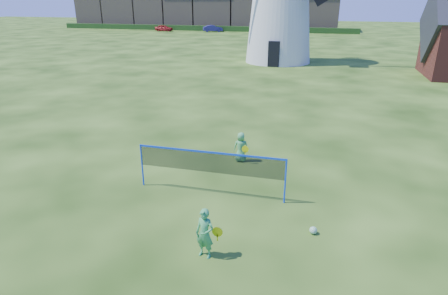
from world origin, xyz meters
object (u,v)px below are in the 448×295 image
badminton_net (210,163)px  play_ball (313,230)px  player_boy (241,147)px  car_right (213,28)px  car_left (164,28)px  player_girl (205,234)px

badminton_net → play_ball: badminton_net is taller
player_boy → car_right: car_right is taller
play_ball → car_right: size_ratio=0.06×
badminton_net → car_left: badminton_net is taller
car_left → player_girl: bearing=-158.1°
player_boy → play_ball: player_boy is taller
car_left → car_right: bearing=-85.4°
player_girl → play_ball: bearing=45.6°
play_ball → car_right: (-22.15, 65.81, 0.53)m
car_left → car_right: 9.95m
player_boy → car_left: size_ratio=0.34×
play_ball → badminton_net: bearing=155.9°
play_ball → car_right: 69.44m
player_girl → player_boy: 6.30m
player_girl → car_right: (-19.49, 67.55, -0.05)m
badminton_net → car_left: 69.27m
badminton_net → car_right: size_ratio=1.31×
badminton_net → player_girl: 3.43m
player_boy → car_right: (-19.06, 61.27, 0.03)m
badminton_net → car_right: 66.91m
badminton_net → player_boy: bearing=82.4°
player_boy → play_ball: 5.53m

